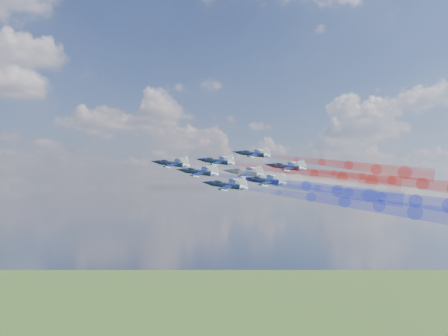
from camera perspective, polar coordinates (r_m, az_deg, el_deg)
jet_lead at (r=165.78m, az=-5.68°, el=0.46°), size 17.43×17.67×8.36m
trail_lead at (r=156.59m, az=4.94°, el=-0.93°), size 37.27×41.87×12.39m
jet_inner_left at (r=153.45m, az=-2.75°, el=-0.46°), size 17.43×17.67×8.36m
trail_inner_left at (r=146.13m, az=8.87°, el=-2.00°), size 37.27×41.87×12.39m
jet_inner_right at (r=169.63m, az=-0.79°, el=0.71°), size 17.43×17.67×8.36m
trail_inner_right at (r=162.98m, az=9.73°, el=-0.62°), size 37.27×41.87×12.39m
jet_outer_left at (r=142.29m, az=0.25°, el=-1.88°), size 17.43×17.67×8.36m
trail_outer_left at (r=136.96m, az=12.89°, el=-3.57°), size 37.27×41.87×12.39m
jet_center_third at (r=158.69m, az=2.24°, el=-0.54°), size 17.43×17.67×8.36m
trail_center_third at (r=153.97m, az=13.55°, el=-1.99°), size 37.27×41.87×12.39m
jet_outer_right at (r=176.01m, az=3.15°, el=1.52°), size 17.43×17.67×8.36m
trail_outer_right at (r=171.34m, az=13.34°, el=0.26°), size 37.27×41.87×12.39m
jet_rear_left at (r=147.78m, az=4.49°, el=-1.42°), size 17.43×17.67×8.36m
trail_rear_left at (r=144.57m, az=16.68°, el=-2.98°), size 37.27×41.87×12.39m
jet_rear_right at (r=164.83m, az=6.80°, el=0.10°), size 17.43×17.67×8.36m
trail_rear_right at (r=162.43m, az=17.71°, el=-1.26°), size 37.27×41.87×12.39m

